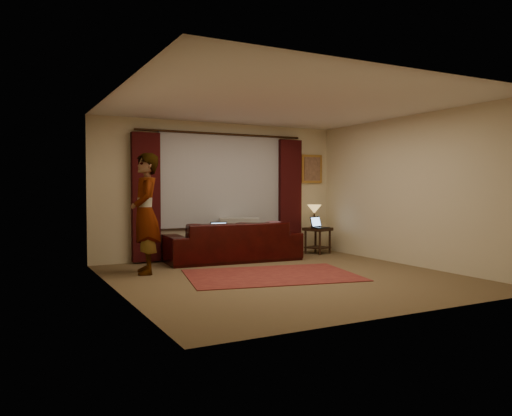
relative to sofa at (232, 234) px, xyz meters
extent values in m
cube|color=brown|center=(0.02, -1.93, -0.51)|extent=(5.00, 5.00, 0.01)
cube|color=silver|center=(0.02, -1.93, 2.10)|extent=(5.00, 5.00, 0.02)
cube|color=beige|center=(0.02, 0.57, 0.80)|extent=(5.00, 0.02, 2.60)
cube|color=beige|center=(0.02, -4.43, 0.80)|extent=(5.00, 0.02, 2.60)
cube|color=beige|center=(-2.48, -1.93, 0.80)|extent=(0.02, 5.00, 2.60)
cube|color=beige|center=(2.52, -1.93, 0.80)|extent=(0.02, 5.00, 2.60)
cube|color=#A2A2AA|center=(0.02, 0.51, 1.00)|extent=(2.50, 0.05, 1.80)
cube|color=black|center=(-1.48, 0.46, 0.68)|extent=(0.50, 0.14, 2.30)
cube|color=black|center=(1.52, 0.46, 0.68)|extent=(0.50, 0.14, 2.30)
cylinder|color=black|center=(0.02, 0.46, 1.88)|extent=(0.04, 0.04, 3.40)
cube|color=#C59040|center=(2.12, 0.54, 1.25)|extent=(0.50, 0.04, 0.60)
imported|color=black|center=(0.00, 0.00, 0.00)|extent=(2.55, 1.23, 1.00)
cube|color=#9D9B95|center=(0.25, 0.21, 0.50)|extent=(0.81, 0.58, 0.09)
ellipsoid|color=brown|center=(0.76, -0.20, 0.11)|extent=(0.61, 0.54, 0.22)
cube|color=maroon|center=(-0.12, -1.70, -0.49)|extent=(2.86, 2.20, 0.01)
cube|color=black|center=(1.99, 0.12, -0.23)|extent=(0.59, 0.59, 0.53)
imported|color=#9D9B95|center=(-1.79, -0.63, 0.45)|extent=(0.64, 0.64, 1.89)
camera|label=1|loc=(-3.85, -8.33, 0.85)|focal=35.00mm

